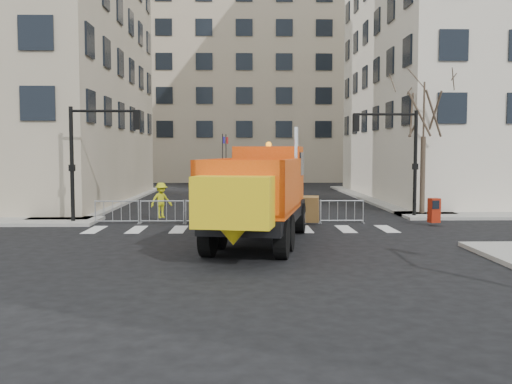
{
  "coord_description": "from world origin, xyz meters",
  "views": [
    {
      "loc": [
        -0.12,
        -18.87,
        3.32
      ],
      "look_at": [
        0.36,
        2.5,
        1.82
      ],
      "focal_mm": 40.0,
      "sensor_mm": 36.0,
      "label": 1
    }
  ],
  "objects_px": {
    "cop_c": "(251,202)",
    "worker": "(161,200)",
    "cop_b": "(270,206)",
    "plow_truck": "(259,192)",
    "newspaper_box": "(434,210)",
    "cop_a": "(292,207)"
  },
  "relations": [
    {
      "from": "cop_a",
      "to": "newspaper_box",
      "type": "distance_m",
      "value": 6.39
    },
    {
      "from": "plow_truck",
      "to": "cop_a",
      "type": "xyz_separation_m",
      "value": [
        1.67,
        5.21,
        -1.06
      ]
    },
    {
      "from": "cop_b",
      "to": "newspaper_box",
      "type": "height_order",
      "value": "cop_b"
    },
    {
      "from": "cop_c",
      "to": "cop_b",
      "type": "bearing_deg",
      "value": 63.21
    },
    {
      "from": "cop_c",
      "to": "newspaper_box",
      "type": "relative_size",
      "value": 1.87
    },
    {
      "from": "cop_c",
      "to": "worker",
      "type": "height_order",
      "value": "cop_c"
    },
    {
      "from": "cop_b",
      "to": "worker",
      "type": "height_order",
      "value": "cop_b"
    },
    {
      "from": "plow_truck",
      "to": "worker",
      "type": "bearing_deg",
      "value": 43.31
    },
    {
      "from": "plow_truck",
      "to": "worker",
      "type": "height_order",
      "value": "plow_truck"
    },
    {
      "from": "cop_b",
      "to": "cop_c",
      "type": "relative_size",
      "value": 0.9
    },
    {
      "from": "cop_a",
      "to": "cop_b",
      "type": "distance_m",
      "value": 1.13
    },
    {
      "from": "plow_truck",
      "to": "worker",
      "type": "xyz_separation_m",
      "value": [
        -4.52,
        7.18,
        -0.9
      ]
    },
    {
      "from": "plow_truck",
      "to": "cop_c",
      "type": "height_order",
      "value": "plow_truck"
    },
    {
      "from": "cop_c",
      "to": "newspaper_box",
      "type": "distance_m",
      "value": 8.26
    },
    {
      "from": "newspaper_box",
      "to": "worker",
      "type": "bearing_deg",
      "value": 158.53
    },
    {
      "from": "cop_b",
      "to": "plow_truck",
      "type": "bearing_deg",
      "value": 76.09
    },
    {
      "from": "plow_truck",
      "to": "cop_a",
      "type": "relative_size",
      "value": 6.75
    },
    {
      "from": "cop_c",
      "to": "worker",
      "type": "relative_size",
      "value": 1.21
    },
    {
      "from": "cop_b",
      "to": "cop_c",
      "type": "height_order",
      "value": "cop_c"
    },
    {
      "from": "worker",
      "to": "plow_truck",
      "type": "bearing_deg",
      "value": -92.09
    },
    {
      "from": "plow_truck",
      "to": "cop_c",
      "type": "xyz_separation_m",
      "value": [
        -0.18,
        5.54,
        -0.87
      ]
    },
    {
      "from": "plow_truck",
      "to": "cop_a",
      "type": "distance_m",
      "value": 5.57
    }
  ]
}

